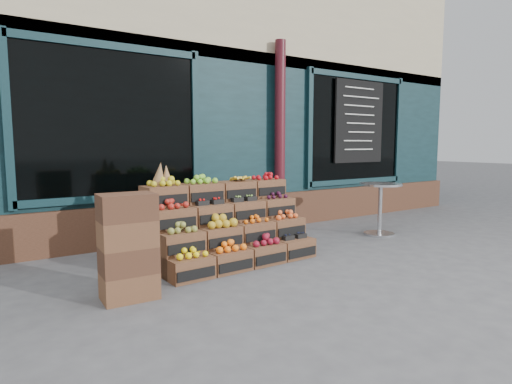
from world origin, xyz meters
TOP-DOWN VIEW (x-y plane):
  - ground at (0.00, 0.00)m, footprint 60.00×60.00m
  - shop_facade at (0.00, 5.11)m, footprint 12.00×6.24m
  - crate_display at (-0.60, 0.76)m, footprint 2.05×1.07m
  - spare_crates at (-2.06, 0.09)m, footprint 0.52×0.37m
  - bistro_table at (2.20, 0.68)m, footprint 0.67×0.67m
  - shopkeeper at (-1.35, 2.78)m, footprint 0.83×0.57m

SIDE VIEW (x-z plane):
  - ground at x=0.00m, z-range 0.00..0.00m
  - crate_display at x=-0.60m, z-range -0.24..1.02m
  - spare_crates at x=-2.06m, z-range 0.00..1.01m
  - bistro_table at x=2.20m, z-range 0.10..0.94m
  - shopkeeper at x=-1.35m, z-range 0.00..2.21m
  - shop_facade at x=0.00m, z-range 0.00..4.80m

